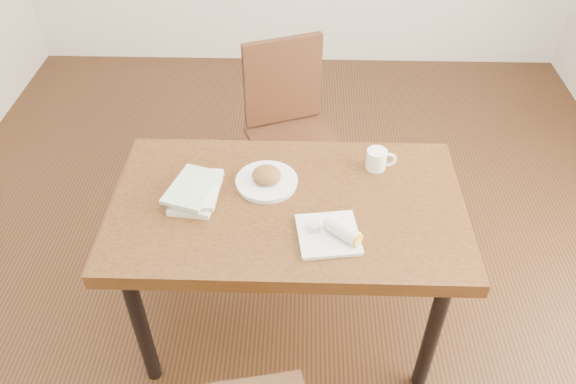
{
  "coord_description": "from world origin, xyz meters",
  "views": [
    {
      "loc": [
        0.05,
        -1.54,
        2.16
      ],
      "look_at": [
        0.0,
        0.0,
        0.8
      ],
      "focal_mm": 35.0,
      "sensor_mm": 36.0,
      "label": 1
    }
  ],
  "objects_px": {
    "table": "(288,218)",
    "plate_scone": "(267,179)",
    "book_stack": "(196,191)",
    "plate_burrito": "(333,233)",
    "coffee_mug": "(377,159)",
    "chair_far": "(290,123)"
  },
  "relations": [
    {
      "from": "table",
      "to": "coffee_mug",
      "type": "distance_m",
      "value": 0.43
    },
    {
      "from": "plate_burrito",
      "to": "plate_scone",
      "type": "bearing_deg",
      "value": 131.21
    },
    {
      "from": "chair_far",
      "to": "book_stack",
      "type": "bearing_deg",
      "value": -112.6
    },
    {
      "from": "plate_scone",
      "to": "coffee_mug",
      "type": "relative_size",
      "value": 1.99
    },
    {
      "from": "book_stack",
      "to": "coffee_mug",
      "type": "bearing_deg",
      "value": 15.99
    },
    {
      "from": "plate_burrito",
      "to": "coffee_mug",
      "type": "bearing_deg",
      "value": 64.5
    },
    {
      "from": "chair_far",
      "to": "plate_scone",
      "type": "height_order",
      "value": "chair_far"
    },
    {
      "from": "table",
      "to": "plate_scone",
      "type": "relative_size",
      "value": 5.5
    },
    {
      "from": "plate_burrito",
      "to": "book_stack",
      "type": "distance_m",
      "value": 0.54
    },
    {
      "from": "plate_burrito",
      "to": "table",
      "type": "bearing_deg",
      "value": 131.85
    },
    {
      "from": "table",
      "to": "coffee_mug",
      "type": "relative_size",
      "value": 10.95
    },
    {
      "from": "table",
      "to": "plate_scone",
      "type": "bearing_deg",
      "value": 130.05
    },
    {
      "from": "table",
      "to": "chair_far",
      "type": "xyz_separation_m",
      "value": [
        -0.01,
        0.81,
        -0.12
      ]
    },
    {
      "from": "plate_scone",
      "to": "chair_far",
      "type": "bearing_deg",
      "value": 84.31
    },
    {
      "from": "book_stack",
      "to": "plate_scone",
      "type": "bearing_deg",
      "value": 17.87
    },
    {
      "from": "plate_scone",
      "to": "coffee_mug",
      "type": "height_order",
      "value": "coffee_mug"
    },
    {
      "from": "plate_scone",
      "to": "book_stack",
      "type": "relative_size",
      "value": 0.92
    },
    {
      "from": "plate_burrito",
      "to": "book_stack",
      "type": "xyz_separation_m",
      "value": [
        -0.5,
        0.2,
        0.01
      ]
    },
    {
      "from": "chair_far",
      "to": "plate_burrito",
      "type": "bearing_deg",
      "value": -80.05
    },
    {
      "from": "plate_scone",
      "to": "book_stack",
      "type": "xyz_separation_m",
      "value": [
        -0.26,
        -0.08,
        0.01
      ]
    },
    {
      "from": "table",
      "to": "chair_far",
      "type": "distance_m",
      "value": 0.82
    },
    {
      "from": "plate_burrito",
      "to": "book_stack",
      "type": "relative_size",
      "value": 0.91
    }
  ]
}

